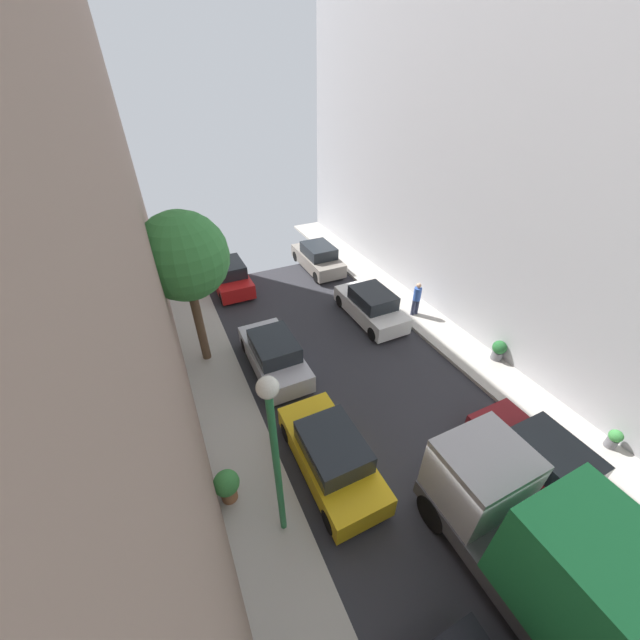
{
  "coord_description": "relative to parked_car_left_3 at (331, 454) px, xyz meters",
  "views": [
    {
      "loc": [
        -5.73,
        -3.14,
        9.97
      ],
      "look_at": [
        0.12,
        9.15,
        0.5
      ],
      "focal_mm": 20.09,
      "sensor_mm": 36.0,
      "label": 1
    }
  ],
  "objects": [
    {
      "name": "parked_car_left_3",
      "position": [
        0.0,
        0.0,
        0.0
      ],
      "size": [
        1.78,
        4.2,
        1.57
      ],
      "color": "gold",
      "rests_on": "ground"
    },
    {
      "name": "ground",
      "position": [
        2.7,
        -2.47,
        -0.72
      ],
      "size": [
        32.0,
        32.0,
        0.0
      ],
      "primitive_type": "plane",
      "color": "#2D2D33"
    },
    {
      "name": "parked_car_left_4",
      "position": [
        0.0,
        5.01,
        0.0
      ],
      "size": [
        1.78,
        4.2,
        1.57
      ],
      "color": "silver",
      "rests_on": "ground"
    },
    {
      "name": "sidewalk_left",
      "position": [
        -2.3,
        -2.47,
        -0.64
      ],
      "size": [
        2.0,
        44.0,
        0.15
      ],
      "primitive_type": "cube",
      "color": "#B7B2A8",
      "rests_on": "ground"
    },
    {
      "name": "pedestrian",
      "position": [
        7.45,
        5.62,
        0.35
      ],
      "size": [
        0.4,
        0.36,
        1.72
      ],
      "color": "#2D334C",
      "rests_on": "sidewalk_right"
    },
    {
      "name": "parked_car_right_3",
      "position": [
        5.4,
        6.42,
        0.0
      ],
      "size": [
        1.78,
        4.2,
        1.57
      ],
      "color": "white",
      "rests_on": "ground"
    },
    {
      "name": "lamp_post",
      "position": [
        -1.9,
        -1.02,
        2.95
      ],
      "size": [
        0.44,
        0.44,
        5.33
      ],
      "color": "#26723F",
      "rests_on": "sidewalk_left"
    },
    {
      "name": "street_tree_2",
      "position": [
        -2.39,
        6.72,
        3.96
      ],
      "size": [
        3.15,
        3.15,
        6.14
      ],
      "color": "brown",
      "rests_on": "sidewalk_left"
    },
    {
      "name": "sidewalk_right",
      "position": [
        7.7,
        -2.47,
        -0.64
      ],
      "size": [
        2.0,
        44.0,
        0.15
      ],
      "primitive_type": "cube",
      "color": "#B7B2A8",
      "rests_on": "ground"
    },
    {
      "name": "potted_plant_1",
      "position": [
        -2.99,
        0.34,
        0.05
      ],
      "size": [
        0.71,
        0.71,
        1.07
      ],
      "color": "brown",
      "rests_on": "sidewalk_left"
    },
    {
      "name": "delivery_truck",
      "position": [
        2.7,
        -5.33,
        1.07
      ],
      "size": [
        2.26,
        6.6,
        3.38
      ],
      "color": "#4C4C51",
      "rests_on": "ground"
    },
    {
      "name": "potted_plant_2",
      "position": [
        8.34,
        -3.19,
        -0.19
      ],
      "size": [
        0.4,
        0.4,
        0.7
      ],
      "color": "slate",
      "rests_on": "sidewalk_right"
    },
    {
      "name": "parked_car_right_2",
      "position": [
        5.4,
        -2.87,
        0.0
      ],
      "size": [
        1.78,
        4.2,
        1.57
      ],
      "color": "maroon",
      "rests_on": "ground"
    },
    {
      "name": "potted_plant_0",
      "position": [
        8.44,
        1.45,
        -0.09
      ],
      "size": [
        0.56,
        0.56,
        0.88
      ],
      "color": "slate",
      "rests_on": "sidewalk_right"
    },
    {
      "name": "parked_car_right_4",
      "position": [
        5.4,
        12.4,
        0.0
      ],
      "size": [
        1.78,
        4.2,
        1.57
      ],
      "color": "gray",
      "rests_on": "ground"
    },
    {
      "name": "parked_car_left_5",
      "position": [
        0.0,
        12.41,
        0.0
      ],
      "size": [
        1.78,
        4.2,
        1.57
      ],
      "color": "red",
      "rests_on": "ground"
    }
  ]
}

